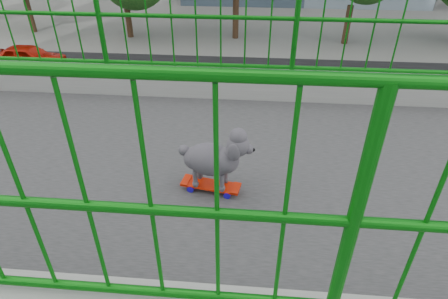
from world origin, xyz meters
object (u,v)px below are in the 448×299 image
object	(u,v)px
car_0	(14,206)
poodle	(214,157)
car_4	(29,57)
car_2	(340,122)
skateboard	(211,186)

from	to	relation	value
car_0	poodle	bearing A→B (deg)	48.94
car_4	car_0	bearing A→B (deg)	-153.61
car_2	car_4	xyz separation A→B (m)	(-6.40, -17.59, 0.07)
poodle	car_4	size ratio (longest dim) A/B	0.12
poodle	car_2	distance (m)	14.85
car_0	car_2	world-z (taller)	car_2
poodle	car_4	bearing A→B (deg)	-134.78
skateboard	car_0	distance (m)	11.44
skateboard	car_4	size ratio (longest dim) A/B	0.10
skateboard	poodle	distance (m)	0.26
car_0	car_4	xyz separation A→B (m)	(-12.80, -6.35, 0.09)
car_2	car_4	bearing A→B (deg)	70.00
car_0	car_2	size ratio (longest dim) A/B	0.80
skateboard	poodle	bearing A→B (deg)	90.00
skateboard	car_4	bearing A→B (deg)	-134.83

